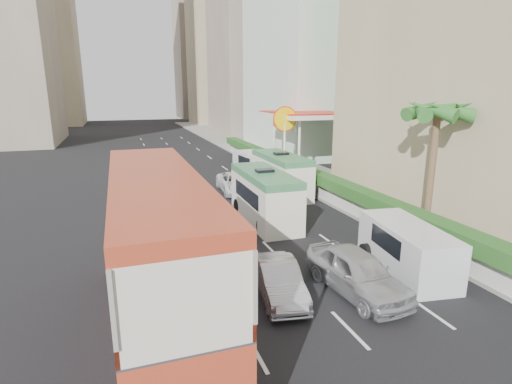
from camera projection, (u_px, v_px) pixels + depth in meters
name	position (u px, v px, depth m)	size (l,w,h in m)	color
ground_plane	(330.00, 298.00, 14.71)	(200.00, 200.00, 0.00)	black
double_decker_bus	(160.00, 255.00, 12.20)	(2.50, 11.00, 5.06)	#B83E23
car_silver_lane_a	(279.00, 296.00, 14.85)	(1.40, 4.02, 1.32)	#BABCC1
car_silver_lane_b	(355.00, 292.00, 15.16)	(1.95, 4.85, 1.65)	#BABCC1
van_asset	(237.00, 192.00, 30.07)	(2.39, 5.18, 1.44)	silver
minibus_near	(264.00, 197.00, 23.10)	(2.20, 6.61, 2.93)	silver
minibus_far	(281.00, 174.00, 29.22)	(2.21, 6.62, 2.94)	silver
panel_van_near	(407.00, 248.00, 16.72)	(2.00, 5.00, 2.00)	silver
panel_van_far	(255.00, 166.00, 34.82)	(2.15, 5.38, 2.15)	silver
sidewalk	(287.00, 165.00, 40.44)	(6.00, 120.00, 0.18)	#99968C
kerb_wall	(311.00, 185.00, 29.33)	(0.30, 44.00, 1.00)	silver
hedge	(311.00, 174.00, 29.12)	(1.10, 44.00, 0.70)	#2D6626
palm_tree	(431.00, 174.00, 20.00)	(0.36, 0.36, 6.40)	brown
shell_station	(305.00, 141.00, 38.27)	(6.50, 8.00, 5.50)	silver
tower_far_a	(221.00, 24.00, 89.82)	(14.00, 14.00, 44.00)	tan
tower_far_b	(202.00, 44.00, 110.48)	(14.00, 14.00, 40.00)	gray
tower_left_b	(33.00, 15.00, 84.63)	(16.00, 16.00, 46.00)	tan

